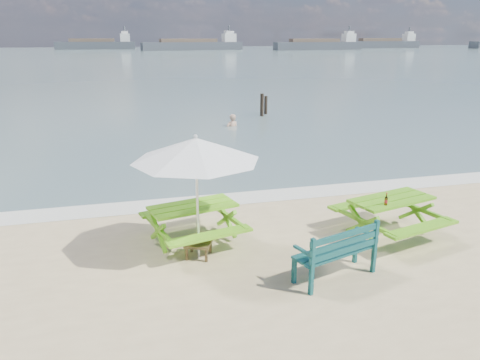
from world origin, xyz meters
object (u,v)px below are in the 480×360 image
object	(u,v)px
picnic_table_right	(390,218)
patio_umbrella	(196,149)
beer_bottle	(386,201)
picnic_table_left	(193,225)
park_bench	(335,262)
swimmer	(232,132)
side_table	(199,249)

from	to	relation	value
picnic_table_right	patio_umbrella	size ratio (longest dim) A/B	0.76
picnic_table_right	beer_bottle	distance (m)	0.69
beer_bottle	picnic_table_left	bearing A→B (deg)	164.47
park_bench	swimmer	bearing A→B (deg)	83.41
side_table	beer_bottle	size ratio (longest dim) A/B	2.45
side_table	swimmer	bearing A→B (deg)	73.56
swimmer	side_table	bearing A→B (deg)	-106.44
park_bench	swimmer	distance (m)	13.98
picnic_table_right	patio_umbrella	distance (m)	4.27
picnic_table_left	swimmer	world-z (taller)	picnic_table_left
park_bench	side_table	world-z (taller)	park_bench
picnic_table_left	beer_bottle	distance (m)	3.76
picnic_table_left	beer_bottle	xyz separation A→B (m)	(3.59, -1.00, 0.52)
picnic_table_right	park_bench	distance (m)	2.26
side_table	patio_umbrella	world-z (taller)	patio_umbrella
patio_umbrella	beer_bottle	xyz separation A→B (m)	(3.60, -0.37, -1.15)
side_table	beer_bottle	bearing A→B (deg)	-5.80
side_table	swimmer	distance (m)	13.07
picnic_table_left	beer_bottle	size ratio (longest dim) A/B	8.88
picnic_table_left	beer_bottle	bearing A→B (deg)	-15.53
picnic_table_left	patio_umbrella	xyz separation A→B (m)	(-0.01, -0.63, 1.67)
side_table	swimmer	size ratio (longest dim) A/B	0.37
patio_umbrella	swimmer	xyz separation A→B (m)	(3.70, 12.53, -2.32)
picnic_table_right	picnic_table_left	bearing A→B (deg)	170.27
picnic_table_left	swimmer	xyz separation A→B (m)	(3.69, 11.90, -0.66)
patio_umbrella	beer_bottle	world-z (taller)	patio_umbrella
beer_bottle	patio_umbrella	bearing A→B (deg)	174.20
park_bench	beer_bottle	bearing A→B (deg)	33.05
side_table	picnic_table_right	bearing A→B (deg)	-0.61
patio_umbrella	swimmer	bearing A→B (deg)	73.56
picnic_table_left	swimmer	size ratio (longest dim) A/B	1.33
picnic_table_right	park_bench	xyz separation A→B (m)	(-1.85, -1.30, -0.11)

